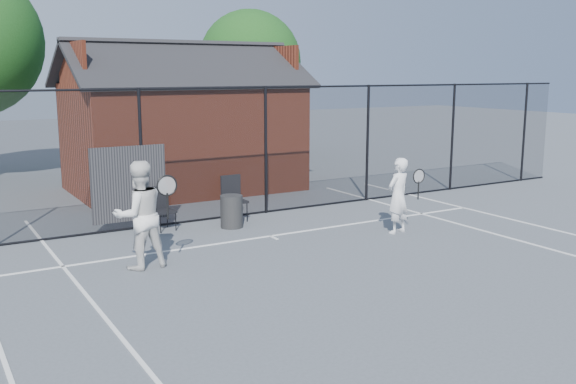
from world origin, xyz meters
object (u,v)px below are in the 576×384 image
player_front (398,196)px  clubhouse (183,133)px  chair_left (164,209)px  waste_bin (232,211)px  chair_right (235,199)px  player_back (140,215)px

player_front → clubhouse: bearing=105.2°
chair_left → waste_bin: bearing=-29.3°
player_front → chair_right: (-2.45, 2.70, -0.29)m
clubhouse → player_front: clubhouse is taller
chair_right → waste_bin: bearing=-123.6°
player_front → chair_left: size_ratio=1.75×
clubhouse → waste_bin: clubhouse is taller
clubhouse → player_back: clubhouse is taller
clubhouse → chair_right: 4.57m
chair_left → waste_bin: size_ratio=1.28×
clubhouse → player_back: 7.60m
player_back → clubhouse: bearing=62.9°
chair_left → chair_right: (1.68, 0.00, 0.05)m
player_back → player_front: bearing=-3.8°
player_front → waste_bin: bearing=141.6°
clubhouse → chair_right: bearing=-96.7°
player_front → chair_left: bearing=146.8°
waste_bin → player_back: bearing=-144.7°
player_back → chair_left: player_back is taller
chair_left → waste_bin: 1.45m
player_back → chair_left: 2.70m
clubhouse → player_back: bearing=-117.1°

